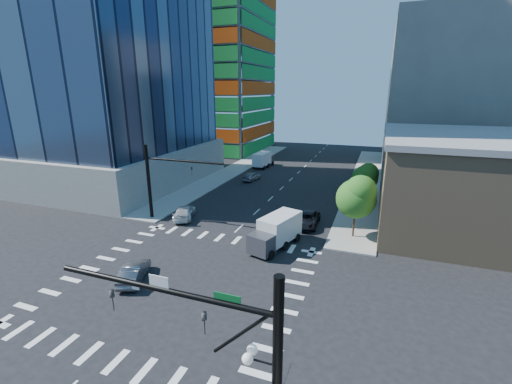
% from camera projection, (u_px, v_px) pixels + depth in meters
% --- Properties ---
extents(ground, '(160.00, 160.00, 0.00)m').
position_uv_depth(ground, '(183.00, 281.00, 28.44)').
color(ground, black).
rests_on(ground, ground).
extents(road_markings, '(20.00, 20.00, 0.01)m').
position_uv_depth(road_markings, '(183.00, 281.00, 28.44)').
color(road_markings, silver).
rests_on(road_markings, ground).
extents(sidewalk_ne, '(5.00, 60.00, 0.15)m').
position_uv_depth(sidewalk_ne, '(365.00, 180.00, 60.35)').
color(sidewalk_ne, '#9B9993').
rests_on(sidewalk_ne, ground).
extents(sidewalk_nw, '(5.00, 60.00, 0.15)m').
position_uv_depth(sidewalk_nw, '(235.00, 169.00, 68.54)').
color(sidewalk_nw, '#9B9993').
rests_on(sidewalk_nw, ground).
extents(construction_building, '(25.16, 34.50, 70.60)m').
position_uv_depth(construction_building, '(214.00, 51.00, 86.16)').
color(construction_building, slate).
rests_on(construction_building, ground).
extents(commercial_building, '(20.50, 22.50, 10.60)m').
position_uv_depth(commercial_building, '(477.00, 182.00, 38.55)').
color(commercial_building, '#947655').
rests_on(commercial_building, ground).
extents(bg_building_ne, '(24.00, 30.00, 28.00)m').
position_uv_depth(bg_building_ne, '(456.00, 97.00, 65.13)').
color(bg_building_ne, '#67645D').
rests_on(bg_building_ne, ground).
extents(signal_mast_se, '(10.51, 2.48, 9.00)m').
position_uv_depth(signal_mast_se, '(255.00, 367.00, 13.18)').
color(signal_mast_se, black).
rests_on(signal_mast_se, sidewalk_se).
extents(signal_mast_nw, '(10.20, 0.40, 9.00)m').
position_uv_depth(signal_mast_nw, '(159.00, 176.00, 40.50)').
color(signal_mast_nw, black).
rests_on(signal_mast_nw, sidewalk_nw).
extents(tree_south, '(4.16, 4.16, 6.82)m').
position_uv_depth(tree_south, '(357.00, 196.00, 35.49)').
color(tree_south, '#382316').
rests_on(tree_south, sidewalk_ne).
extents(tree_north, '(3.54, 3.52, 5.78)m').
position_uv_depth(tree_north, '(366.00, 177.00, 46.39)').
color(tree_north, '#382316').
rests_on(tree_north, sidewalk_ne).
extents(car_nb_far, '(2.77, 5.66, 1.55)m').
position_uv_depth(car_nb_far, '(307.00, 219.00, 39.98)').
color(car_nb_far, black).
rests_on(car_nb_far, ground).
extents(car_sb_near, '(3.95, 5.76, 1.55)m').
position_uv_depth(car_sb_near, '(184.00, 212.00, 42.33)').
color(car_sb_near, silver).
rests_on(car_sb_near, ground).
extents(car_sb_mid, '(2.38, 4.64, 1.51)m').
position_uv_depth(car_sb_mid, '(252.00, 176.00, 60.00)').
color(car_sb_mid, '#94979B').
rests_on(car_sb_mid, ground).
extents(car_sb_cross, '(3.11, 4.79, 1.49)m').
position_uv_depth(car_sb_cross, '(134.00, 272.00, 28.43)').
color(car_sb_cross, '#55555A').
rests_on(car_sb_cross, ground).
extents(box_truck_near, '(4.19, 6.52, 3.17)m').
position_uv_depth(box_truck_near, '(275.00, 235.00, 34.16)').
color(box_truck_near, black).
rests_on(box_truck_near, ground).
extents(box_truck_far, '(2.92, 6.02, 3.07)m').
position_uv_depth(box_truck_far, '(264.00, 160.00, 70.54)').
color(box_truck_far, black).
rests_on(box_truck_far, ground).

